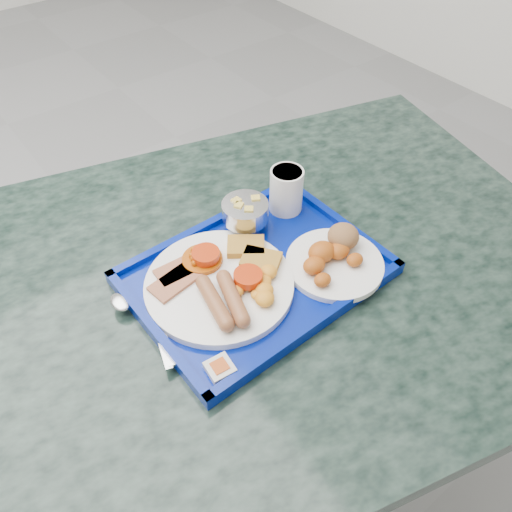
{
  "coord_description": "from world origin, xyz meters",
  "views": [
    {
      "loc": [
        0.28,
        -1.4,
        1.47
      ],
      "look_at": [
        0.64,
        -0.94,
        0.86
      ],
      "focal_mm": 35.0,
      "sensor_mm": 36.0,
      "label": 1
    }
  ],
  "objects_px": {
    "juice_cup": "(286,189)",
    "bread_plate": "(334,256)",
    "table": "(237,342)",
    "main_plate": "(223,282)",
    "fruit_bowl": "(245,212)",
    "tray": "(256,274)"
  },
  "relations": [
    {
      "from": "table",
      "to": "fruit_bowl",
      "type": "xyz_separation_m",
      "value": [
        0.08,
        0.08,
        0.26
      ]
    },
    {
      "from": "main_plate",
      "to": "fruit_bowl",
      "type": "xyz_separation_m",
      "value": [
        0.12,
        0.1,
        0.03
      ]
    },
    {
      "from": "juice_cup",
      "to": "fruit_bowl",
      "type": "bearing_deg",
      "value": 178.11
    },
    {
      "from": "fruit_bowl",
      "to": "juice_cup",
      "type": "bearing_deg",
      "value": -1.89
    },
    {
      "from": "tray",
      "to": "fruit_bowl",
      "type": "distance_m",
      "value": 0.12
    },
    {
      "from": "tray",
      "to": "main_plate",
      "type": "relative_size",
      "value": 1.7
    },
    {
      "from": "table",
      "to": "tray",
      "type": "height_order",
      "value": "tray"
    },
    {
      "from": "main_plate",
      "to": "juice_cup",
      "type": "xyz_separation_m",
      "value": [
        0.21,
        0.09,
        0.03
      ]
    },
    {
      "from": "table",
      "to": "bread_plate",
      "type": "relative_size",
      "value": 8.52
    },
    {
      "from": "table",
      "to": "main_plate",
      "type": "xyz_separation_m",
      "value": [
        -0.04,
        -0.02,
        0.23
      ]
    },
    {
      "from": "juice_cup",
      "to": "bread_plate",
      "type": "bearing_deg",
      "value": -99.59
    },
    {
      "from": "fruit_bowl",
      "to": "juice_cup",
      "type": "xyz_separation_m",
      "value": [
        0.1,
        -0.0,
        0.01
      ]
    },
    {
      "from": "tray",
      "to": "juice_cup",
      "type": "height_order",
      "value": "juice_cup"
    },
    {
      "from": "bread_plate",
      "to": "fruit_bowl",
      "type": "xyz_separation_m",
      "value": [
        -0.07,
        0.17,
        0.02
      ]
    },
    {
      "from": "bread_plate",
      "to": "fruit_bowl",
      "type": "bearing_deg",
      "value": 111.64
    },
    {
      "from": "tray",
      "to": "bread_plate",
      "type": "relative_size",
      "value": 2.5
    },
    {
      "from": "tray",
      "to": "main_plate",
      "type": "height_order",
      "value": "main_plate"
    },
    {
      "from": "tray",
      "to": "main_plate",
      "type": "xyz_separation_m",
      "value": [
        -0.06,
        0.01,
        0.02
      ]
    },
    {
      "from": "fruit_bowl",
      "to": "juice_cup",
      "type": "relative_size",
      "value": 0.97
    },
    {
      "from": "juice_cup",
      "to": "tray",
      "type": "bearing_deg",
      "value": -146.27
    },
    {
      "from": "main_plate",
      "to": "fruit_bowl",
      "type": "relative_size",
      "value": 2.9
    },
    {
      "from": "fruit_bowl",
      "to": "main_plate",
      "type": "bearing_deg",
      "value": -140.7
    }
  ]
}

